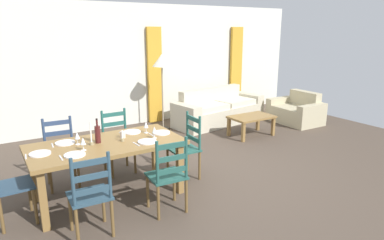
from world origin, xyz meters
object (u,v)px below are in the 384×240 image
at_px(wine_glass_near_right, 154,130).
at_px(couch, 217,110).
at_px(dining_chair_head_west, 8,184).
at_px(dining_chair_near_left, 90,195).
at_px(wine_glass_far_right, 146,125).
at_px(wine_glass_near_left, 83,142).
at_px(standing_lamp, 162,65).
at_px(dining_chair_head_east, 186,146).
at_px(coffee_table, 251,119).
at_px(armchair_upholstered, 297,112).
at_px(dining_chair_near_right, 168,175).
at_px(dining_table, 107,149).
at_px(dining_chair_far_right, 118,141).
at_px(coffee_cup_primary, 123,135).
at_px(wine_bottle, 98,134).
at_px(wine_glass_far_left, 77,136).
at_px(dining_chair_far_left, 61,153).

relative_size(wine_glass_near_right, couch, 0.07).
relative_size(dining_chair_head_west, wine_glass_near_right, 5.96).
distance_m(dining_chair_near_left, wine_glass_far_right, 1.43).
bearing_deg(couch, wine_glass_near_left, -146.96).
bearing_deg(standing_lamp, dining_chair_near_left, -127.62).
distance_m(dining_chair_head_east, coffee_table, 2.43).
xyz_separation_m(armchair_upholstered, standing_lamp, (-2.97, 1.15, 1.16)).
xyz_separation_m(wine_glass_near_right, couch, (2.80, 2.44, -0.57)).
bearing_deg(dining_chair_near_right, dining_chair_near_left, -178.61).
relative_size(dining_table, couch, 0.80).
height_order(dining_chair_far_right, wine_glass_near_right, dining_chair_far_right).
distance_m(dining_chair_near_right, coffee_table, 3.42).
relative_size(dining_chair_head_west, dining_chair_head_east, 1.00).
distance_m(wine_glass_far_right, coffee_cup_primary, 0.36).
bearing_deg(wine_glass_near_left, wine_glass_near_right, -1.26).
relative_size(dining_table, dining_chair_head_east, 1.98).
height_order(wine_bottle, wine_glass_far_left, wine_bottle).
height_order(wine_bottle, wine_glass_near_right, wine_bottle).
height_order(dining_chair_near_left, dining_chair_head_east, same).
distance_m(wine_glass_far_right, armchair_upholstered, 4.61).
xyz_separation_m(wine_glass_near_left, coffee_table, (3.70, 1.20, -0.51)).
bearing_deg(wine_bottle, wine_glass_far_left, 164.66).
distance_m(wine_bottle, coffee_table, 3.64).
relative_size(wine_glass_far_left, coffee_table, 0.18).
xyz_separation_m(wine_glass_near_right, wine_glass_far_right, (0.01, 0.28, 0.00)).
height_order(dining_chair_far_right, wine_glass_far_right, dining_chair_far_right).
bearing_deg(armchair_upholstered, dining_table, -165.30).
bearing_deg(wine_bottle, couch, 32.58).
bearing_deg(dining_chair_far_left, dining_chair_far_right, 3.78).
distance_m(wine_glass_near_right, wine_glass_far_left, 0.97).
height_order(couch, standing_lamp, standing_lamp).
height_order(dining_chair_head_west, coffee_table, dining_chair_head_west).
distance_m(wine_glass_far_left, couch, 4.34).
height_order(wine_glass_near_right, standing_lamp, standing_lamp).
height_order(dining_table, dining_chair_head_east, dining_chair_head_east).
bearing_deg(dining_table, coffee_cup_primary, 19.33).
distance_m(wine_bottle, wine_glass_near_right, 0.72).
relative_size(dining_chair_far_right, wine_glass_far_left, 5.96).
xyz_separation_m(dining_chair_near_left, dining_chair_far_right, (0.85, 1.54, 0.00)).
distance_m(dining_chair_far_left, standing_lamp, 3.19).
bearing_deg(armchair_upholstered, wine_bottle, -166.16).
xyz_separation_m(wine_bottle, standing_lamp, (2.14, 2.41, 0.54)).
height_order(wine_glass_far_left, couch, wine_glass_far_left).
xyz_separation_m(dining_chair_near_left, couch, (3.84, 3.05, -0.19)).
bearing_deg(wine_glass_far_left, dining_chair_near_left, -97.41).
distance_m(wine_glass_near_right, armchair_upholstered, 4.70).
bearing_deg(standing_lamp, couch, -7.87).
distance_m(dining_chair_head_east, wine_glass_near_right, 0.72).
bearing_deg(coffee_table, dining_chair_near_left, -154.28).
height_order(dining_chair_far_left, dining_chair_head_east, same).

